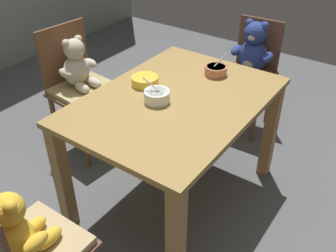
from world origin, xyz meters
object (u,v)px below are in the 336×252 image
object	(u,v)px
porridge_bowl_white_center	(157,96)
porridge_bowl_yellow_far_center	(145,80)
teddy_chair_far_center	(80,78)
dining_table	(175,117)
porridge_bowl_terracotta_near_right	(216,70)
teddy_chair_near_right	(252,58)
teddy_chair_near_left	(23,245)

from	to	relation	value
porridge_bowl_white_center	porridge_bowl_yellow_far_center	xyz separation A→B (m)	(0.12, 0.17, -0.01)
teddy_chair_far_center	porridge_bowl_yellow_far_center	size ratio (longest dim) A/B	5.77
dining_table	porridge_bowl_yellow_far_center	world-z (taller)	porridge_bowl_yellow_far_center
dining_table	teddy_chair_far_center	world-z (taller)	teddy_chair_far_center
dining_table	porridge_bowl_white_center	xyz separation A→B (m)	(-0.08, 0.06, 0.16)
porridge_bowl_yellow_far_center	porridge_bowl_terracotta_near_right	bearing A→B (deg)	-37.89
porridge_bowl_white_center	porridge_bowl_terracotta_near_right	distance (m)	0.47
porridge_bowl_white_center	porridge_bowl_yellow_far_center	bearing A→B (deg)	56.03
teddy_chair_near_right	porridge_bowl_yellow_far_center	bearing A→B (deg)	-15.16
dining_table	teddy_chair_near_left	world-z (taller)	teddy_chair_near_left
teddy_chair_near_left	porridge_bowl_white_center	distance (m)	0.97
teddy_chair_near_right	porridge_bowl_white_center	bearing A→B (deg)	-5.15
teddy_chair_near_left	teddy_chair_far_center	bearing A→B (deg)	36.55
dining_table	porridge_bowl_white_center	world-z (taller)	porridge_bowl_white_center
teddy_chair_far_center	teddy_chair_near_right	bearing A→B (deg)	53.36
teddy_chair_far_center	porridge_bowl_terracotta_near_right	world-z (taller)	teddy_chair_far_center
porridge_bowl_white_center	porridge_bowl_terracotta_near_right	size ratio (longest dim) A/B	1.04
teddy_chair_near_left	porridge_bowl_white_center	xyz separation A→B (m)	(0.94, 0.04, 0.22)
teddy_chair_far_center	teddy_chair_near_right	world-z (taller)	teddy_chair_far_center
teddy_chair_near_left	porridge_bowl_white_center	bearing A→B (deg)	1.98
dining_table	porridge_bowl_yellow_far_center	xyz separation A→B (m)	(0.03, 0.23, 0.15)
teddy_chair_near_left	porridge_bowl_yellow_far_center	world-z (taller)	teddy_chair_near_left
porridge_bowl_terracotta_near_right	teddy_chair_near_left	bearing A→B (deg)	177.71
teddy_chair_far_center	teddy_chair_near_left	xyz separation A→B (m)	(-1.11, -0.84, -0.01)
teddy_chair_near_left	porridge_bowl_white_center	size ratio (longest dim) A/B	6.02
teddy_chair_far_center	teddy_chair_near_left	size ratio (longest dim) A/B	1.01
teddy_chair_far_center	porridge_bowl_terracotta_near_right	xyz separation A→B (m)	(0.29, -0.90, 0.20)
dining_table	teddy_chair_far_center	bearing A→B (deg)	84.16
porridge_bowl_yellow_far_center	dining_table	bearing A→B (deg)	-97.59
dining_table	teddy_chair_near_left	size ratio (longest dim) A/B	1.34
dining_table	teddy_chair_near_right	xyz separation A→B (m)	(1.03, 0.01, -0.02)
dining_table	teddy_chair_near_left	xyz separation A→B (m)	(-1.02, 0.02, -0.06)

